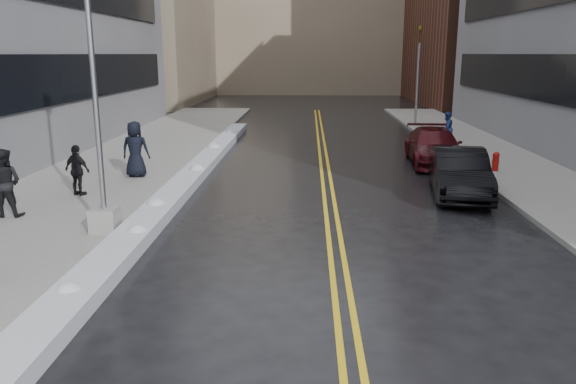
# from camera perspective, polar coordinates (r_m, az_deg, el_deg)

# --- Properties ---
(ground) EXTENTS (160.00, 160.00, 0.00)m
(ground) POSITION_cam_1_polar(r_m,az_deg,el_deg) (12.40, -6.55, -7.59)
(ground) COLOR black
(ground) RESTS_ON ground
(sidewalk_west) EXTENTS (5.50, 50.00, 0.15)m
(sidewalk_west) POSITION_cam_1_polar(r_m,az_deg,el_deg) (23.13, -17.06, 2.18)
(sidewalk_west) COLOR gray
(sidewalk_west) RESTS_ON ground
(sidewalk_east) EXTENTS (4.00, 50.00, 0.15)m
(sidewalk_east) POSITION_cam_1_polar(r_m,az_deg,el_deg) (23.34, 22.59, 1.82)
(sidewalk_east) COLOR gray
(sidewalk_east) RESTS_ON ground
(lane_line_left) EXTENTS (0.12, 50.00, 0.01)m
(lane_line_left) POSITION_cam_1_polar(r_m,az_deg,el_deg) (21.88, 3.45, 1.94)
(lane_line_left) COLOR gold
(lane_line_left) RESTS_ON ground
(lane_line_right) EXTENTS (0.12, 50.00, 0.01)m
(lane_line_right) POSITION_cam_1_polar(r_m,az_deg,el_deg) (21.89, 4.23, 1.93)
(lane_line_right) COLOR gold
(lane_line_right) RESTS_ON ground
(snow_ridge) EXTENTS (0.90, 30.00, 0.34)m
(snow_ridge) POSITION_cam_1_polar(r_m,az_deg,el_deg) (20.33, -10.07, 1.31)
(snow_ridge) COLOR silver
(snow_ridge) RESTS_ON ground
(building_west_far) EXTENTS (14.00, 22.00, 18.00)m
(building_west_far) POSITION_cam_1_polar(r_m,az_deg,el_deg) (58.22, -15.99, 17.78)
(building_west_far) COLOR gray
(building_west_far) RESTS_ON ground
(lamppost) EXTENTS (0.65, 0.65, 7.62)m
(lamppost) POSITION_cam_1_polar(r_m,az_deg,el_deg) (14.48, -18.71, 5.27)
(lamppost) COLOR gray
(lamppost) RESTS_ON sidewalk_west
(fire_hydrant) EXTENTS (0.26, 0.26, 0.73)m
(fire_hydrant) POSITION_cam_1_polar(r_m,az_deg,el_deg) (22.92, 20.35, 3.03)
(fire_hydrant) COLOR maroon
(fire_hydrant) RESTS_ON sidewalk_east
(traffic_signal) EXTENTS (0.16, 0.20, 6.00)m
(traffic_signal) POSITION_cam_1_polar(r_m,az_deg,el_deg) (36.04, 13.06, 11.75)
(traffic_signal) COLOR gray
(traffic_signal) RESTS_ON sidewalk_east
(pedestrian_b) EXTENTS (0.92, 0.72, 1.89)m
(pedestrian_b) POSITION_cam_1_polar(r_m,az_deg,el_deg) (17.16, -26.84, 0.84)
(pedestrian_b) COLOR black
(pedestrian_b) RESTS_ON sidewalk_west
(pedestrian_c) EXTENTS (0.99, 0.65, 2.02)m
(pedestrian_c) POSITION_cam_1_polar(r_m,az_deg,el_deg) (21.07, -15.24, 4.22)
(pedestrian_c) COLOR black
(pedestrian_c) RESTS_ON sidewalk_west
(pedestrian_d) EXTENTS (1.02, 0.72, 1.61)m
(pedestrian_d) POSITION_cam_1_polar(r_m,az_deg,el_deg) (18.83, -20.61, 2.07)
(pedestrian_d) COLOR black
(pedestrian_d) RESTS_ON sidewalk_west
(pedestrian_east) EXTENTS (1.00, 0.95, 1.62)m
(pedestrian_east) POSITION_cam_1_polar(r_m,az_deg,el_deg) (28.78, 15.81, 6.25)
(pedestrian_east) COLOR navy
(pedestrian_east) RESTS_ON sidewalk_east
(car_black) EXTENTS (2.21, 4.84, 1.54)m
(car_black) POSITION_cam_1_polar(r_m,az_deg,el_deg) (18.99, 17.01, 1.87)
(car_black) COLOR black
(car_black) RESTS_ON ground
(car_maroon) EXTENTS (2.36, 5.20, 1.48)m
(car_maroon) POSITION_cam_1_polar(r_m,az_deg,el_deg) (24.31, 14.62, 4.48)
(car_maroon) COLOR #3C090E
(car_maroon) RESTS_ON ground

